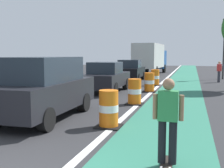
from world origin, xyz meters
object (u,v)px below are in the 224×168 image
at_px(skateboarder_on_lane, 168,120).
at_px(traffic_barrel_far, 155,78).
at_px(parked_sedan_third, 130,70).
at_px(traffic_barrel_back, 149,82).
at_px(traffic_light_corner, 224,38).
at_px(parked_suv_nearest, 45,87).
at_px(traffic_barrel_mid, 134,92).
at_px(traffic_barrel_front, 109,109).
at_px(parked_sedan_second, 106,77).
at_px(pedestrian_crossing, 219,71).
at_px(delivery_truck_down_block, 150,57).

distance_m(skateboarder_on_lane, traffic_barrel_far, 13.94).
distance_m(skateboarder_on_lane, parked_sedan_third, 17.15).
distance_m(traffic_barrel_back, traffic_light_corner, 11.23).
height_order(parked_suv_nearest, traffic_light_corner, traffic_light_corner).
bearing_deg(traffic_barrel_mid, traffic_barrel_front, -89.56).
bearing_deg(skateboarder_on_lane, traffic_barrel_back, 100.49).
bearing_deg(traffic_barrel_front, traffic_light_corner, 74.68).
xyz_separation_m(parked_suv_nearest, parked_sedan_second, (-0.02, 6.82, -0.20)).
bearing_deg(traffic_barrel_far, traffic_barrel_back, -88.08).
distance_m(parked_sedan_second, traffic_barrel_far, 4.64).
bearing_deg(parked_sedan_second, pedestrian_crossing, 48.36).
relative_size(skateboarder_on_lane, pedestrian_crossing, 1.05).
relative_size(skateboarder_on_lane, traffic_barrel_back, 1.55).
distance_m(parked_suv_nearest, traffic_barrel_back, 7.87).
xyz_separation_m(traffic_barrel_mid, pedestrian_crossing, (4.30, 10.93, 0.33)).
relative_size(parked_suv_nearest, traffic_barrel_far, 4.24).
xyz_separation_m(skateboarder_on_lane, delivery_truck_down_block, (-4.00, 24.72, 0.94)).
relative_size(parked_sedan_second, traffic_light_corner, 0.80).
distance_m(parked_sedan_third, pedestrian_crossing, 6.82).
distance_m(skateboarder_on_lane, parked_sedan_second, 10.64).
bearing_deg(traffic_barrel_back, delivery_truck_down_block, 98.24).
bearing_deg(traffic_barrel_back, parked_suv_nearest, -107.34).
height_order(parked_sedan_second, parked_sedan_third, same).
distance_m(parked_sedan_third, traffic_barrel_far, 3.68).
distance_m(traffic_light_corner, pedestrian_crossing, 3.94).
bearing_deg(traffic_barrel_back, traffic_light_corner, 63.34).
height_order(traffic_barrel_mid, traffic_barrel_back, same).
distance_m(traffic_barrel_mid, traffic_light_corner, 14.93).
height_order(traffic_barrel_mid, traffic_light_corner, traffic_light_corner).
relative_size(traffic_barrel_mid, traffic_barrel_back, 1.00).
bearing_deg(parked_sedan_third, skateboarder_on_lane, -75.06).
distance_m(parked_suv_nearest, traffic_barrel_front, 2.47).
bearing_deg(traffic_barrel_back, traffic_barrel_mid, -90.07).
relative_size(skateboarder_on_lane, delivery_truck_down_block, 0.22).
relative_size(traffic_barrel_far, traffic_light_corner, 0.21).
xyz_separation_m(traffic_barrel_front, traffic_barrel_back, (-0.02, 7.97, 0.00)).
bearing_deg(traffic_light_corner, parked_suv_nearest, -112.74).
xyz_separation_m(parked_suv_nearest, pedestrian_crossing, (6.64, 14.31, -0.17)).
bearing_deg(traffic_barrel_mid, parked_sedan_second, 124.43).
distance_m(traffic_barrel_front, traffic_light_corner, 18.54).
bearing_deg(traffic_light_corner, skateboarder_on_lane, -98.30).
height_order(delivery_truck_down_block, traffic_light_corner, traffic_light_corner).
xyz_separation_m(traffic_barrel_far, pedestrian_crossing, (4.41, 3.44, 0.33)).
relative_size(parked_sedan_second, traffic_barrel_far, 3.76).
xyz_separation_m(traffic_barrel_far, delivery_truck_down_block, (-1.96, 10.94, 1.31)).
bearing_deg(traffic_barrel_mid, delivery_truck_down_block, 96.40).
distance_m(parked_suv_nearest, delivery_truck_down_block, 21.82).
height_order(traffic_barrel_front, traffic_barrel_far, same).
relative_size(parked_suv_nearest, traffic_barrel_back, 4.24).
relative_size(parked_sedan_third, delivery_truck_down_block, 0.54).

